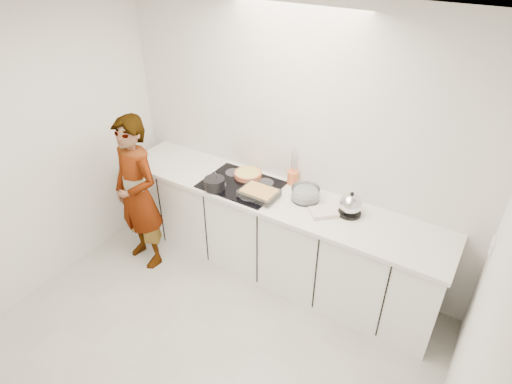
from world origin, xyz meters
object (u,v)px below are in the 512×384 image
Objects in this scene: tart_dish at (248,174)px; utensil_crock at (293,178)px; hob at (241,184)px; kettle at (351,205)px; baking_dish at (259,193)px; mixing_bowl at (305,194)px; cook at (137,195)px; saucepan at (215,184)px.

tart_dish is 0.44m from utensil_crock.
kettle is at bearing 5.66° from hob.
utensil_crock is (0.14, 0.38, 0.02)m from baking_dish.
utensil_crock is (-0.23, 0.18, 0.01)m from mixing_bowl.
utensil_crock is at bearing 164.30° from kettle.
baking_dish is (0.26, -0.09, 0.04)m from hob.
utensil_crock reaches higher than hob.
cook is at bearing -161.33° from kettle.
hob is 3.07× the size of kettle.
cook is (-1.11, -0.45, -0.16)m from baking_dish.
tart_dish is at bearing 68.29° from saucepan.
utensil_crock is 1.51m from cook.
kettle is (0.43, -0.00, 0.04)m from mixing_bowl.
saucepan is 0.85m from mixing_bowl.
hob is at bearing -174.34° from kettle.
baking_dish is 0.82m from kettle.
baking_dish is 0.40m from utensil_crock.
mixing_bowl is at bearing -38.60° from utensil_crock.
tart_dish is 0.38m from saucepan.
kettle is (0.80, 0.19, 0.05)m from baking_dish.
tart_dish is 1.08m from kettle.
saucepan is 0.61× the size of baking_dish.
kettle is (1.07, -0.05, 0.06)m from tart_dish.
saucepan is 0.74m from utensil_crock.
kettle reaches higher than saucepan.
mixing_bowl is (0.37, 0.20, 0.01)m from baking_dish.
cook reaches higher than utensil_crock.
tart_dish is 1.72× the size of saucepan.
kettle is at bearing 13.95° from saucepan.
cook is at bearing -156.34° from mixing_bowl.
cook reaches higher than kettle.
cook reaches higher than mixing_bowl.
utensil_crock reaches higher than mixing_bowl.
utensil_crock is at bearing 40.76° from saucepan.
hob is at bearing 41.38° from cook.
hob is at bearing 161.12° from baking_dish.
hob is 1.06m from kettle.
hob is 0.45× the size of cook.
baking_dish is at bearing -40.98° from tart_dish.
hob is 2.02× the size of tart_dish.
tart_dish is 1.12× the size of mixing_bowl.
cook is (-1.48, -0.65, -0.16)m from mixing_bowl.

